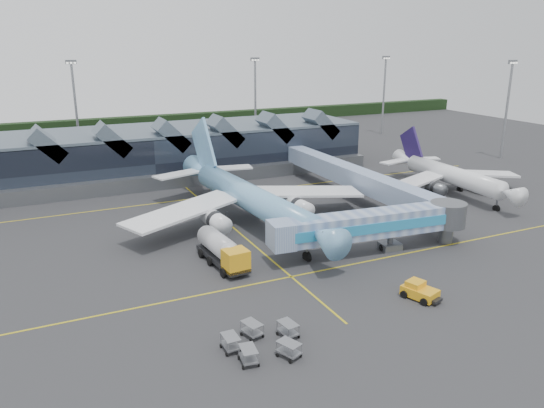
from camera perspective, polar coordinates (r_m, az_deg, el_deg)
name	(u,v)px	position (r m, az deg, el deg)	size (l,w,h in m)	color
ground	(263,253)	(69.30, -0.94, -5.30)	(260.00, 260.00, 0.00)	#2B2B2D
taxi_stripes	(235,229)	(77.93, -3.95, -2.75)	(120.00, 60.00, 0.01)	gold
tree_line_far	(118,124)	(172.28, -16.24, 8.27)	(260.00, 4.00, 4.00)	black
terminal	(144,153)	(110.08, -13.59, 5.33)	(90.00, 22.25, 12.52)	black
light_masts	(236,101)	(130.89, -3.87, 10.94)	(132.40, 42.56, 22.45)	gray
main_airliner	(247,196)	(79.40, -2.71, 0.87)	(38.99, 44.98, 14.44)	#6999D4
regional_jet	(449,174)	(100.98, 18.51, 3.04)	(28.88, 31.42, 10.80)	white
jet_bridge	(383,224)	(70.15, 11.85, -2.07)	(28.04, 6.54, 5.73)	#6D86B5
fuel_truck	(221,248)	(65.61, -5.52, -4.76)	(3.87, 11.11, 3.69)	black
pushback_tug	(420,291)	(59.60, 15.59, -9.01)	(3.50, 4.48, 1.81)	#EFA516
baggage_carts	(262,340)	(48.94, -1.11, -14.44)	(7.09, 6.79, 1.43)	gray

